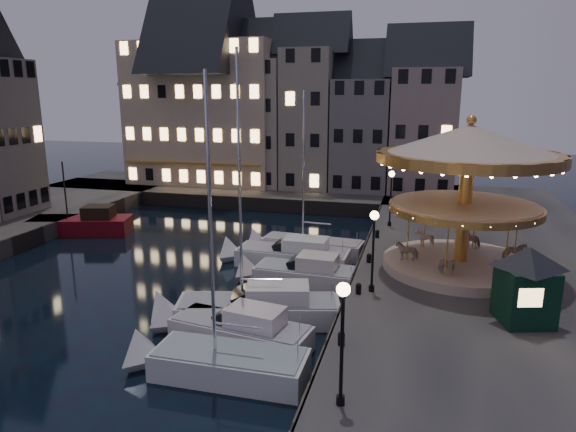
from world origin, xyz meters
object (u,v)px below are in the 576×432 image
(motorboat_a, at_px, (216,364))
(motorboat_b, at_px, (232,331))
(motorboat_f, at_px, (304,247))
(bollard_a, at_px, (341,338))
(bollard_d, at_px, (377,233))
(streetlamp_c, at_px, (391,190))
(motorboat_e, at_px, (287,256))
(red_fishing_boat, at_px, (83,225))
(carousel, at_px, (468,170))
(bollard_c, at_px, (369,258))
(bollard_b, at_px, (358,288))
(motorboat_c, at_px, (250,309))
(ticket_kiosk, at_px, (528,272))
(motorboat_d, at_px, (299,275))
(streetlamp_b, at_px, (373,240))
(streetlamp_a, at_px, (342,327))

(motorboat_a, bearing_deg, motorboat_b, 97.09)
(motorboat_f, bearing_deg, bollard_a, -71.84)
(bollard_d, relative_size, motorboat_a, 0.05)
(streetlamp_c, xyz_separation_m, motorboat_e, (-6.14, -7.05, -3.37))
(red_fishing_boat, bearing_deg, carousel, -10.44)
(carousel, bearing_deg, bollard_c, -178.75)
(motorboat_e, xyz_separation_m, red_fishing_boat, (-17.88, 3.43, 0.06))
(bollard_b, xyz_separation_m, motorboat_e, (-5.54, 6.95, -0.96))
(bollard_c, height_order, motorboat_f, motorboat_f)
(motorboat_c, bearing_deg, motorboat_f, 89.29)
(bollard_a, bearing_deg, motorboat_b, 165.84)
(bollard_b, height_order, ticket_kiosk, ticket_kiosk)
(motorboat_a, bearing_deg, motorboat_d, 85.38)
(bollard_c, bearing_deg, streetlamp_b, -82.41)
(streetlamp_a, xyz_separation_m, bollard_b, (-0.60, 9.50, -2.41))
(streetlamp_c, bearing_deg, carousel, -63.04)
(motorboat_a, distance_m, carousel, 16.85)
(streetlamp_c, height_order, motorboat_e, streetlamp_c)
(streetlamp_a, relative_size, bollard_b, 7.32)
(motorboat_a, bearing_deg, bollard_b, 55.22)
(motorboat_a, distance_m, motorboat_d, 10.63)
(bollard_a, relative_size, bollard_d, 1.00)
(streetlamp_c, distance_m, bollard_d, 4.29)
(motorboat_c, distance_m, carousel, 13.84)
(streetlamp_b, relative_size, bollard_b, 7.32)
(carousel, bearing_deg, motorboat_a, -129.53)
(streetlamp_a, xyz_separation_m, bollard_a, (-0.60, 4.00, -2.41))
(streetlamp_c, height_order, bollard_c, streetlamp_c)
(motorboat_b, height_order, motorboat_f, motorboat_f)
(bollard_a, relative_size, red_fishing_boat, 0.07)
(streetlamp_b, height_order, streetlamp_c, same)
(motorboat_f, bearing_deg, bollard_b, -62.71)
(motorboat_a, relative_size, carousel, 1.22)
(motorboat_d, distance_m, ticket_kiosk, 12.74)
(streetlamp_a, distance_m, streetlamp_b, 10.00)
(bollard_b, height_order, motorboat_b, motorboat_b)
(bollard_a, distance_m, red_fishing_boat, 28.31)
(streetlamp_b, bearing_deg, streetlamp_a, -90.00)
(bollard_b, bearing_deg, streetlamp_c, 87.55)
(bollard_b, bearing_deg, carousel, 44.95)
(streetlamp_b, bearing_deg, motorboat_a, -126.08)
(motorboat_d, xyz_separation_m, motorboat_e, (-1.61, 3.25, 0.01))
(carousel, bearing_deg, bollard_b, -135.05)
(motorboat_e, distance_m, motorboat_f, 2.71)
(red_fishing_boat, height_order, ticket_kiosk, red_fishing_boat)
(streetlamp_c, height_order, motorboat_d, streetlamp_c)
(motorboat_c, relative_size, ticket_kiosk, 3.10)
(red_fishing_boat, distance_m, carousel, 29.70)
(streetlamp_b, distance_m, streetlamp_c, 13.50)
(streetlamp_b, distance_m, motorboat_b, 8.14)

